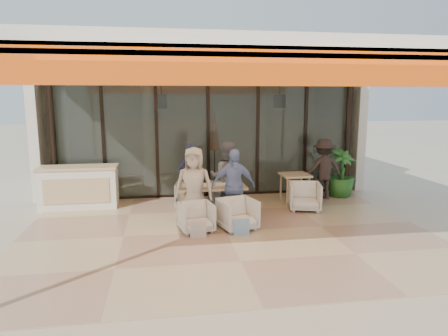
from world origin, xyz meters
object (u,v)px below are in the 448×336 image
at_px(dining_table, 211,187).
at_px(chair_far_left, 190,193).
at_px(diner_grey, 227,177).
at_px(host_counter, 79,187).
at_px(chair_near_left, 196,216).
at_px(chair_near_right, 238,213).
at_px(diner_periwinkle, 233,186).
at_px(side_chair, 305,195).
at_px(chair_far_right, 223,192).
at_px(potted_palm, 341,173).
at_px(diner_navy, 191,178).
at_px(standing_woman, 324,169).
at_px(side_table, 295,178).
at_px(diner_cream, 194,186).

bearing_deg(dining_table, chair_far_left, 113.56).
bearing_deg(diner_grey, host_counter, 0.82).
bearing_deg(chair_near_left, chair_near_right, -10.34).
xyz_separation_m(diner_periwinkle, side_chair, (1.85, 0.64, -0.43)).
distance_m(chair_far_right, potted_palm, 3.28).
xyz_separation_m(dining_table, potted_palm, (3.68, 1.28, -0.03)).
bearing_deg(side_chair, diner_navy, -171.31).
height_order(dining_table, chair_near_left, dining_table).
bearing_deg(chair_far_left, dining_table, 123.45).
relative_size(host_counter, standing_woman, 1.15).
bearing_deg(diner_grey, chair_near_right, 102.98).
bearing_deg(standing_woman, host_counter, -0.37).
xyz_separation_m(diner_grey, potted_palm, (3.25, 0.84, -0.17)).
xyz_separation_m(diner_periwinkle, side_table, (1.85, 1.39, -0.16)).
bearing_deg(side_table, host_counter, 177.14).
height_order(chair_far_right, side_table, side_table).
height_order(side_table, standing_woman, standing_woman).
distance_m(chair_near_left, potted_palm, 4.67).
height_order(chair_near_right, diner_cream, diner_cream).
xyz_separation_m(chair_far_left, diner_navy, (0.00, -0.50, 0.47)).
height_order(diner_grey, standing_woman, diner_grey).
bearing_deg(diner_grey, diner_cream, 59.95).
height_order(host_counter, standing_woman, standing_woman).
xyz_separation_m(chair_near_right, side_table, (1.85, 1.89, 0.28)).
bearing_deg(chair_far_left, diner_periwinkle, 130.85).
height_order(dining_table, diner_periwinkle, diner_periwinkle).
distance_m(diner_grey, side_table, 1.92).
relative_size(chair_far_right, potted_palm, 0.52).
bearing_deg(side_chair, chair_near_left, -142.78).
xyz_separation_m(chair_far_right, diner_navy, (-0.84, -0.50, 0.47)).
height_order(host_counter, chair_near_right, host_counter).
bearing_deg(chair_near_right, dining_table, 98.04).
relative_size(chair_far_right, side_chair, 0.92).
relative_size(chair_far_left, diner_periwinkle, 0.43).
relative_size(dining_table, side_table, 2.01).
relative_size(chair_far_right, chair_near_right, 0.96).
height_order(chair_far_left, side_chair, side_chair).
distance_m(diner_cream, side_table, 3.03).
distance_m(dining_table, chair_far_left, 1.09).
distance_m(diner_periwinkle, standing_woman, 3.14).
height_order(chair_far_left, side_table, side_table).
distance_m(chair_far_right, diner_periwinkle, 1.47).
bearing_deg(side_table, dining_table, -157.76).
relative_size(diner_grey, side_table, 2.22).
distance_m(dining_table, potted_palm, 3.89).
distance_m(chair_near_right, diner_cream, 1.09).
bearing_deg(chair_far_right, diner_cream, 57.77).
xyz_separation_m(chair_far_right, potted_palm, (3.25, 0.34, 0.32)).
relative_size(chair_near_right, potted_palm, 0.54).
distance_m(host_counter, dining_table, 3.29).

